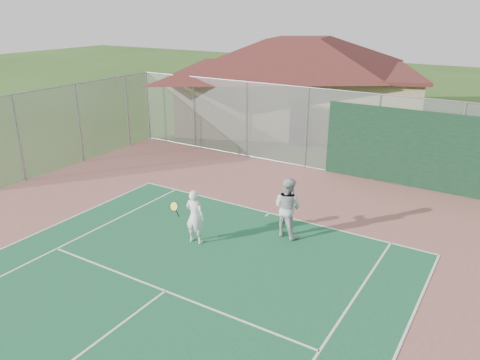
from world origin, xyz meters
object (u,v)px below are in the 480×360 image
object	(u,v)px
bleachers	(229,119)
player_grey_back	(288,208)
clubhouse	(298,73)
player_white_front	(195,217)

from	to	relation	value
bleachers	player_grey_back	distance (m)	13.20
clubhouse	player_grey_back	distance (m)	14.80
clubhouse	bleachers	xyz separation A→B (m)	(-2.58, -3.35, -2.38)
bleachers	player_grey_back	xyz separation A→B (m)	(8.59, -10.02, 0.30)
bleachers	player_white_front	world-z (taller)	player_white_front
clubhouse	player_white_front	size ratio (longest dim) A/B	9.70
player_white_front	player_grey_back	size ratio (longest dim) A/B	0.89
player_white_front	player_grey_back	distance (m)	2.82
bleachers	player_white_front	distance (m)	13.48
bleachers	clubhouse	bearing A→B (deg)	27.58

